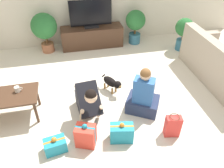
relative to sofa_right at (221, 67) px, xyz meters
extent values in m
plane|color=beige|center=(-2.43, -0.31, -0.30)|extent=(16.00, 16.00, 0.00)
cube|color=tan|center=(0.05, 0.00, -0.09)|extent=(0.83, 2.01, 0.43)
cube|color=tan|center=(-0.26, 0.00, 0.34)|extent=(0.20, 2.01, 0.42)
cube|color=tan|center=(0.05, 0.93, 0.00)|extent=(0.83, 0.16, 0.61)
cube|color=#9E4293|center=(-0.06, 0.34, 0.28)|extent=(0.18, 0.34, 0.32)
cube|color=#472D1E|center=(-4.01, -0.23, 0.14)|extent=(1.09, 0.55, 0.03)
cylinder|color=#472D1E|center=(-3.53, -0.44, -0.09)|extent=(0.04, 0.04, 0.42)
cylinder|color=#472D1E|center=(-3.53, -0.02, -0.09)|extent=(0.04, 0.04, 0.42)
cube|color=#472D1E|center=(-2.29, 2.02, -0.05)|extent=(1.52, 0.47, 0.51)
cube|color=black|center=(-2.29, 2.02, 0.23)|extent=(0.35, 0.20, 0.05)
cube|color=black|center=(-2.29, 2.02, 0.56)|extent=(1.01, 0.03, 0.61)
cylinder|color=#336B84|center=(-0.15, 1.36, -0.17)|extent=(0.26, 0.26, 0.27)
cylinder|color=brown|center=(-0.15, 1.36, 0.03)|extent=(0.05, 0.05, 0.13)
sphere|color=#286B33|center=(-0.15, 1.36, 0.28)|extent=(0.43, 0.43, 0.43)
cylinder|color=#336B84|center=(-1.17, 1.97, -0.18)|extent=(0.30, 0.30, 0.25)
cylinder|color=brown|center=(-1.17, 1.97, 0.03)|extent=(0.05, 0.05, 0.15)
sphere|color=#286B33|center=(-1.17, 1.97, 0.31)|extent=(0.50, 0.50, 0.50)
cylinder|color=#A36042|center=(-3.40, 1.97, -0.19)|extent=(0.29, 0.29, 0.22)
cylinder|color=brown|center=(-3.40, 1.97, 0.01)|extent=(0.05, 0.05, 0.18)
sphere|color=#286B33|center=(-3.40, 1.97, 0.35)|extent=(0.60, 0.60, 0.60)
cube|color=#23232D|center=(-2.73, -0.29, -0.16)|extent=(0.33, 0.47, 0.28)
cube|color=black|center=(-2.70, -0.59, 0.15)|extent=(0.37, 0.56, 0.49)
sphere|color=beige|center=(-2.68, -0.79, 0.37)|extent=(0.18, 0.18, 0.18)
sphere|color=black|center=(-2.68, -0.79, 0.40)|extent=(0.17, 0.17, 0.17)
cylinder|color=beige|center=(-2.84, -0.71, -0.05)|extent=(0.09, 0.29, 0.44)
cylinder|color=beige|center=(-2.55, -0.68, -0.05)|extent=(0.09, 0.29, 0.44)
cube|color=#283351|center=(-1.79, -0.52, -0.18)|extent=(0.65, 0.61, 0.24)
cube|color=#3366AD|center=(-1.82, -0.57, 0.16)|extent=(0.38, 0.33, 0.44)
sphere|color=beige|center=(-1.81, -0.57, 0.46)|extent=(0.18, 0.18, 0.18)
sphere|color=brown|center=(-1.82, -0.57, 0.49)|extent=(0.16, 0.16, 0.16)
cylinder|color=beige|center=(-1.61, -0.46, 0.09)|extent=(0.18, 0.25, 0.06)
cylinder|color=beige|center=(-1.83, -0.33, 0.09)|extent=(0.18, 0.25, 0.06)
ellipsoid|color=black|center=(-2.22, 0.12, -0.10)|extent=(0.30, 0.37, 0.17)
sphere|color=black|center=(-2.12, -0.06, -0.06)|extent=(0.14, 0.14, 0.14)
sphere|color=olive|center=(-2.09, -0.11, -0.07)|extent=(0.06, 0.06, 0.06)
cylinder|color=black|center=(-2.32, 0.29, -0.07)|extent=(0.07, 0.09, 0.11)
cylinder|color=olive|center=(-2.21, 0.00, -0.24)|extent=(0.04, 0.04, 0.12)
cylinder|color=olive|center=(-2.13, 0.05, -0.24)|extent=(0.04, 0.04, 0.12)
cylinder|color=olive|center=(-2.31, 0.19, -0.24)|extent=(0.04, 0.04, 0.12)
cylinder|color=olive|center=(-2.23, 0.24, -0.24)|extent=(0.04, 0.04, 0.12)
cube|color=teal|center=(-2.30, -1.07, -0.16)|extent=(0.37, 0.25, 0.29)
cube|color=orange|center=(-2.30, -1.07, -0.16)|extent=(0.34, 0.09, 0.29)
sphere|color=orange|center=(-2.30, -1.07, 0.01)|extent=(0.07, 0.07, 0.07)
cube|color=teal|center=(-3.26, -1.06, -0.20)|extent=(0.33, 0.25, 0.20)
cube|color=orange|center=(-3.26, -1.06, -0.20)|extent=(0.31, 0.08, 0.20)
sphere|color=orange|center=(-3.26, -1.06, -0.08)|extent=(0.07, 0.07, 0.07)
cube|color=red|center=(-2.82, -1.04, -0.13)|extent=(0.34, 0.29, 0.34)
cube|color=teal|center=(-2.82, -1.04, -0.13)|extent=(0.27, 0.13, 0.35)
sphere|color=teal|center=(-2.82, -1.04, 0.06)|extent=(0.07, 0.07, 0.07)
cube|color=red|center=(-1.53, -1.14, -0.12)|extent=(0.25, 0.16, 0.36)
torus|color=#4C3823|center=(-1.53, -1.14, 0.08)|extent=(0.17, 0.17, 0.01)
cylinder|color=silver|center=(-3.77, -0.16, 0.20)|extent=(0.08, 0.08, 0.09)
torus|color=silver|center=(-3.72, -0.16, 0.20)|extent=(0.06, 0.01, 0.06)
camera|label=1|loc=(-2.89, -3.10, 2.34)|focal=35.00mm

